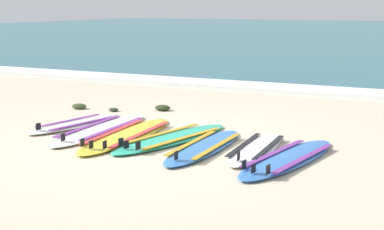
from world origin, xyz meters
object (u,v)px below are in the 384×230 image
(surfboard_1, at_px, (101,129))
(surfboard_5, at_px, (256,148))
(surfboard_3, at_px, (172,138))
(surfboard_0, at_px, (76,124))
(surfboard_2, at_px, (127,135))
(surfboard_6, at_px, (289,158))
(surfboard_4, at_px, (204,147))

(surfboard_1, bearing_deg, surfboard_5, -1.74)
(surfboard_3, relative_size, surfboard_5, 1.24)
(surfboard_0, distance_m, surfboard_2, 1.23)
(surfboard_2, bearing_deg, surfboard_1, 164.81)
(surfboard_2, height_order, surfboard_6, same)
(surfboard_2, distance_m, surfboard_3, 0.73)
(surfboard_2, xyz_separation_m, surfboard_6, (2.59, -0.23, 0.00))
(surfboard_3, distance_m, surfboard_4, 0.69)
(surfboard_3, xyz_separation_m, surfboard_6, (1.87, -0.33, 0.00))
(surfboard_3, relative_size, surfboard_6, 1.03)
(surfboard_6, bearing_deg, surfboard_3, 169.94)
(surfboard_0, height_order, surfboard_1, same)
(surfboard_2, height_order, surfboard_3, same)
(surfboard_4, bearing_deg, surfboard_3, 158.13)
(surfboard_4, xyz_separation_m, surfboard_6, (1.23, -0.07, 0.00))
(surfboard_2, height_order, surfboard_4, same)
(surfboard_3, bearing_deg, surfboard_0, 173.96)
(surfboard_2, distance_m, surfboard_4, 1.37)
(surfboard_2, bearing_deg, surfboard_5, 2.20)
(surfboard_1, bearing_deg, surfboard_6, -6.91)
(surfboard_3, height_order, surfboard_4, same)
(surfboard_1, height_order, surfboard_6, same)
(surfboard_4, height_order, surfboard_5, same)
(surfboard_6, bearing_deg, surfboard_1, 173.09)
(surfboard_1, relative_size, surfboard_2, 0.97)
(surfboard_0, height_order, surfboard_3, same)
(surfboard_0, relative_size, surfboard_4, 0.89)
(surfboard_1, bearing_deg, surfboard_4, -9.05)
(surfboard_5, bearing_deg, surfboard_2, -177.80)
(surfboard_3, xyz_separation_m, surfboard_4, (0.64, -0.26, -0.00))
(surfboard_1, height_order, surfboard_5, same)
(surfboard_2, relative_size, surfboard_6, 1.08)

